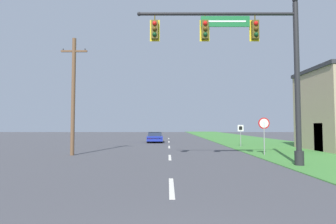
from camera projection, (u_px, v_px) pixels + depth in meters
The scene contains 7 objects.
grass_verge_right at pixel (252, 142), 32.46m from camera, with size 10.00×110.00×0.04m.
road_center_line at pixel (168, 147), 24.43m from camera, with size 0.16×34.80×0.01m.
signal_mast at pixel (254, 60), 13.24m from camera, with size 8.32×0.47×8.54m.
car_ahead at pixel (154, 137), 31.65m from camera, with size 2.00×4.52×1.19m.
stop_sign at pixel (263, 128), 17.72m from camera, with size 0.76×0.07×2.50m.
route_sign_post at pixel (239, 131), 24.64m from camera, with size 0.55×0.06×2.03m.
utility_pole_near at pixel (72, 94), 17.87m from camera, with size 1.80×0.26×8.03m.
Camera 1 is at (-0.11, -2.57, 1.99)m, focal length 28.00 mm.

